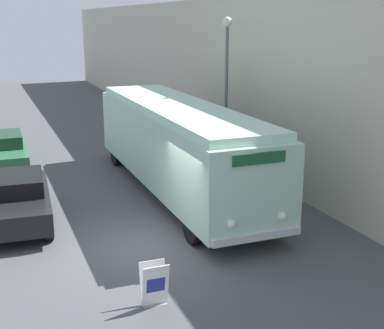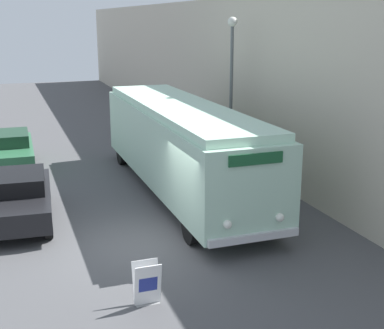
{
  "view_description": "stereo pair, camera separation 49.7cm",
  "coord_description": "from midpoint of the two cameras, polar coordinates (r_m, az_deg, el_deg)",
  "views": [
    {
      "loc": [
        -3.67,
        -12.6,
        5.8
      ],
      "look_at": [
        1.76,
        1.19,
        1.77
      ],
      "focal_mm": 50.0,
      "sensor_mm": 36.0,
      "label": 1
    },
    {
      "loc": [
        -3.2,
        -12.77,
        5.8
      ],
      "look_at": [
        1.76,
        1.19,
        1.77
      ],
      "focal_mm": 50.0,
      "sensor_mm": 36.0,
      "label": 2
    }
  ],
  "objects": [
    {
      "name": "ground_plane",
      "position": [
        14.37,
        -4.09,
        -8.62
      ],
      "size": [
        80.0,
        80.0,
        0.0
      ],
      "primitive_type": "plane",
      "color": "#4C4C4F"
    },
    {
      "name": "parked_car_mid",
      "position": [
        22.44,
        -18.26,
        1.48
      ],
      "size": [
        1.86,
        4.53,
        1.46
      ],
      "rotation": [
        0.0,
        0.0,
        -0.02
      ],
      "color": "black",
      "rests_on": "ground_plane"
    },
    {
      "name": "vintage_bus",
      "position": [
        18.15,
        -0.43,
        2.3
      ],
      "size": [
        2.58,
        11.53,
        3.07
      ],
      "color": "black",
      "rests_on": "ground_plane"
    },
    {
      "name": "streetlamp",
      "position": [
        20.35,
        4.95,
        9.73
      ],
      "size": [
        0.36,
        0.36,
        5.89
      ],
      "color": "#595E60",
      "rests_on": "ground_plane"
    },
    {
      "name": "building_wall_right",
      "position": [
        24.69,
        3.05,
        9.49
      ],
      "size": [
        0.3,
        60.0,
        6.67
      ],
      "color": "beige",
      "rests_on": "ground_plane"
    },
    {
      "name": "parked_car_near",
      "position": [
        16.41,
        -17.4,
        -3.36
      ],
      "size": [
        2.24,
        4.49,
        1.46
      ],
      "rotation": [
        0.0,
        0.0,
        -0.07
      ],
      "color": "black",
      "rests_on": "ground_plane"
    },
    {
      "name": "sign_board",
      "position": [
        11.46,
        -3.56,
        -12.62
      ],
      "size": [
        0.57,
        0.35,
        0.94
      ],
      "color": "gray",
      "rests_on": "ground_plane"
    }
  ]
}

